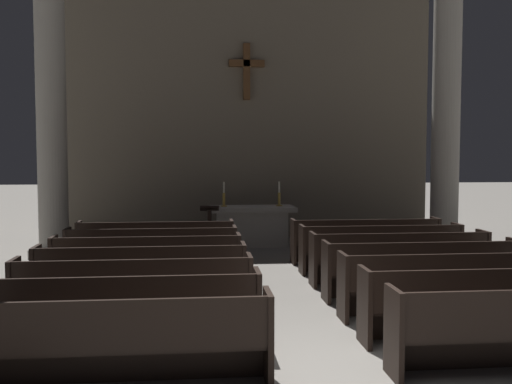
{
  "coord_description": "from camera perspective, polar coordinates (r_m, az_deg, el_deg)",
  "views": [
    {
      "loc": [
        -1.36,
        -5.81,
        2.33
      ],
      "look_at": [
        0.0,
        7.76,
        1.44
      ],
      "focal_mm": 41.22,
      "sensor_mm": 36.0,
      "label": 1
    }
  ],
  "objects": [
    {
      "name": "pew_right_row_2",
      "position": [
        7.94,
        21.59,
        -10.04
      ],
      "size": [
        3.18,
        0.5,
        0.95
      ],
      "color": "black",
      "rests_on": "ground"
    },
    {
      "name": "pew_left_row_3",
      "position": [
        8.17,
        -11.75,
        -9.47
      ],
      "size": [
        3.18,
        0.5,
        0.95
      ],
      "color": "black",
      "rests_on": "ground"
    },
    {
      "name": "apse_with_cross",
      "position": [
        16.54,
        -0.99,
        10.05
      ],
      "size": [
        10.33,
        0.43,
        8.3
      ],
      "color": "#706656",
      "rests_on": "ground"
    },
    {
      "name": "column_left_second",
      "position": [
        14.18,
        -19.27,
        8.47
      ],
      "size": [
        1.0,
        1.0,
        7.28
      ],
      "color": "#ADA89E",
      "rests_on": "ground"
    },
    {
      "name": "pew_right_row_3",
      "position": [
        8.87,
        18.4,
        -8.52
      ],
      "size": [
        3.18,
        0.5,
        0.95
      ],
      "color": "black",
      "rests_on": "ground"
    },
    {
      "name": "ground_plane",
      "position": [
        6.41,
        7.28,
        -17.64
      ],
      "size": [
        80.0,
        80.0,
        0.0
      ],
      "primitive_type": "plane",
      "color": "gray"
    },
    {
      "name": "pew_left_row_7",
      "position": [
        12.35,
        -9.67,
        -4.96
      ],
      "size": [
        3.18,
        0.5,
        0.95
      ],
      "color": "black",
      "rests_on": "ground"
    },
    {
      "name": "lectern",
      "position": [
        13.6,
        -4.52,
        -3.81
      ],
      "size": [
        0.44,
        0.36,
        1.15
      ],
      "color": "black",
      "rests_on": "ground"
    },
    {
      "name": "pew_left_row_2",
      "position": [
        7.14,
        -12.67,
        -11.41
      ],
      "size": [
        3.18,
        0.5,
        0.95
      ],
      "color": "black",
      "rests_on": "ground"
    },
    {
      "name": "pew_left_row_1",
      "position": [
        6.12,
        -13.91,
        -14.0
      ],
      "size": [
        3.18,
        0.5,
        0.95
      ],
      "color": "black",
      "rests_on": "ground"
    },
    {
      "name": "column_right_second",
      "position": [
        15.04,
        17.98,
        8.21
      ],
      "size": [
        1.0,
        1.0,
        7.28
      ],
      "color": "#ADA89E",
      "rests_on": "ground"
    },
    {
      "name": "altar",
      "position": [
        14.85,
        -0.43,
        -3.22
      ],
      "size": [
        2.2,
        0.9,
        1.01
      ],
      "color": "#A8A399",
      "rests_on": "ground"
    },
    {
      "name": "pew_right_row_4",
      "position": [
        9.84,
        15.84,
        -7.27
      ],
      "size": [
        3.18,
        0.5,
        0.95
      ],
      "color": "black",
      "rests_on": "ground"
    },
    {
      "name": "pew_left_row_4",
      "position": [
        9.2,
        -11.05,
        -7.96
      ],
      "size": [
        3.18,
        0.5,
        0.95
      ],
      "color": "black",
      "rests_on": "ground"
    },
    {
      "name": "pew_left_row_5",
      "position": [
        10.25,
        -10.49,
        -6.75
      ],
      "size": [
        3.18,
        0.5,
        0.95
      ],
      "color": "black",
      "rests_on": "ground"
    },
    {
      "name": "candlestick_left",
      "position": [
        14.73,
        -3.14,
        -0.66
      ],
      "size": [
        0.16,
        0.16,
        0.62
      ],
      "color": "#B79338",
      "rests_on": "altar"
    },
    {
      "name": "pew_left_row_6",
      "position": [
        11.29,
        -10.04,
        -5.77
      ],
      "size": [
        3.18,
        0.5,
        0.95
      ],
      "color": "black",
      "rests_on": "ground"
    },
    {
      "name": "candlestick_right",
      "position": [
        14.86,
        2.26,
        -0.62
      ],
      "size": [
        0.16,
        0.16,
        0.62
      ],
      "color": "#B79338",
      "rests_on": "altar"
    },
    {
      "name": "pew_right_row_6",
      "position": [
        11.82,
        12.02,
        -5.38
      ],
      "size": [
        3.18,
        0.5,
        0.95
      ],
      "color": "black",
      "rests_on": "ground"
    },
    {
      "name": "pew_right_row_5",
      "position": [
        10.82,
        13.75,
        -6.24
      ],
      "size": [
        3.18,
        0.5,
        0.95
      ],
      "color": "black",
      "rests_on": "ground"
    },
    {
      "name": "pew_right_row_7",
      "position": [
        12.82,
        10.57,
        -4.64
      ],
      "size": [
        3.18,
        0.5,
        0.95
      ],
      "color": "black",
      "rests_on": "ground"
    }
  ]
}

